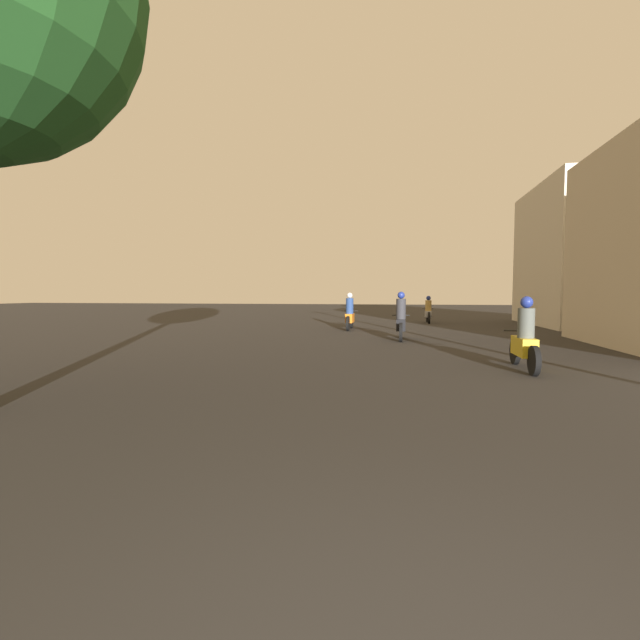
# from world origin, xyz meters

# --- Properties ---
(motorcycle_yellow) EXTENTS (0.60, 1.93, 1.51)m
(motorcycle_yellow) POSITION_xyz_m (2.24, 8.18, 0.60)
(motorcycle_yellow) COLOR black
(motorcycle_yellow) RESTS_ON ground_plane
(motorcycle_black) EXTENTS (0.60, 2.01, 1.62)m
(motorcycle_black) POSITION_xyz_m (-0.22, 13.56, 0.65)
(motorcycle_black) COLOR black
(motorcycle_black) RESTS_ON ground_plane
(motorcycle_orange) EXTENTS (0.60, 1.99, 1.60)m
(motorcycle_orange) POSITION_xyz_m (-2.37, 17.18, 0.63)
(motorcycle_orange) COLOR black
(motorcycle_orange) RESTS_ON ground_plane
(motorcycle_silver) EXTENTS (0.60, 1.96, 1.44)m
(motorcycle_silver) POSITION_xyz_m (1.24, 22.16, 0.57)
(motorcycle_silver) COLOR black
(motorcycle_silver) RESTS_ON ground_plane
(building_right_far) EXTENTS (5.46, 7.57, 6.79)m
(building_right_far) POSITION_xyz_m (8.95, 21.70, 3.39)
(building_right_far) COLOR beige
(building_right_far) RESTS_ON ground_plane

